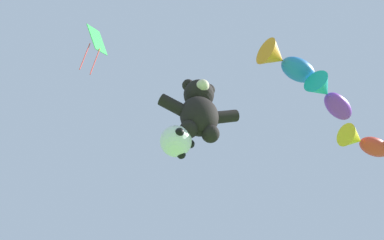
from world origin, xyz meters
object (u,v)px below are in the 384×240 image
Objects in this scene: soccer_ball_kite at (176,141)px; diamond_kite at (96,42)px; fish_kite_cobalt at (286,63)px; fish_kite_violet at (330,97)px; teddy_bear_kite at (199,109)px; fish_kite_crimson at (364,142)px.

soccer_ball_kite is 5.30m from diamond_kite.
fish_kite_cobalt is 1.01× the size of fish_kite_violet.
teddy_bear_kite is 5.75m from fish_kite_crimson.
fish_kite_crimson is at bearing -2.39° from diamond_kite.
teddy_bear_kite is 4.75m from diamond_kite.
fish_kite_violet is at bearing -18.49° from teddy_bear_kite.
fish_kite_crimson is at bearing 33.83° from fish_kite_violet.
soccer_ball_kite is 4.89m from fish_kite_violet.
diamond_kite is (-5.88, 2.11, 2.06)m from fish_kite_cobalt.
teddy_bear_kite is 1.26× the size of fish_kite_cobalt.
fish_kite_cobalt is at bearing -33.55° from soccer_ball_kite.
fish_kite_cobalt is (2.88, -1.91, 2.31)m from soccer_ball_kite.
diamond_kite is at bearing 176.28° from soccer_ball_kite.
teddy_bear_kite is 0.92× the size of diamond_kite.
soccer_ball_kite is 0.35× the size of diamond_kite.
fish_kite_violet reaches higher than soccer_ball_kite.
fish_kite_crimson is at bearing 26.45° from fish_kite_cobalt.
fish_kite_crimson is 0.71× the size of diamond_kite.
soccer_ball_kite is 0.48× the size of fish_kite_violet.
fish_kite_violet is at bearing -19.21° from soccer_ball_kite.
teddy_bear_kite is at bearing -23.62° from soccer_ball_kite.
fish_kite_cobalt reaches higher than teddy_bear_kite.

